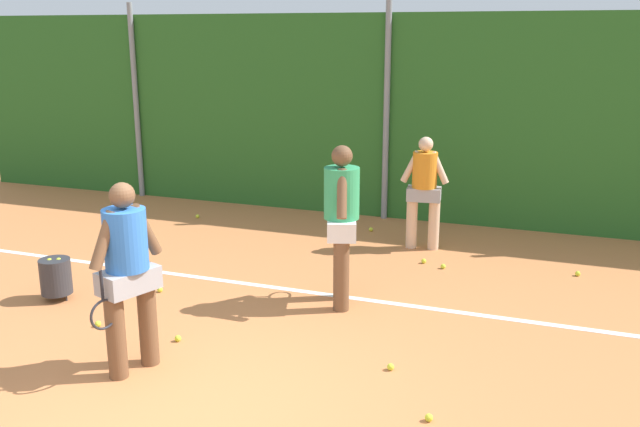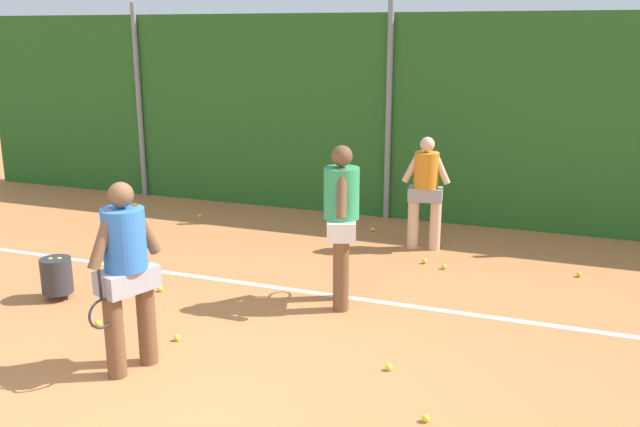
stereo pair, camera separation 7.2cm
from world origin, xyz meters
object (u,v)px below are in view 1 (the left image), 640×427
object	(u,v)px
tennis_ball_4	(198,216)
tennis_ball_6	(424,261)
player_foreground_near	(127,268)
ball_hopper	(56,276)
tennis_ball_7	(178,338)
tennis_ball_3	(98,324)
tennis_ball_0	(443,266)
tennis_ball_8	(578,274)
player_midcourt	(341,217)
player_backcourt_far	(424,187)
tennis_ball_2	(391,367)
tennis_ball_10	(160,290)
tennis_ball_1	(429,418)
tennis_ball_9	(371,229)

from	to	relation	value
tennis_ball_4	tennis_ball_6	bearing A→B (deg)	-13.81
player_foreground_near	ball_hopper	distance (m)	2.34
ball_hopper	tennis_ball_7	xyz separation A→B (m)	(1.94, -0.51, -0.26)
tennis_ball_3	tennis_ball_6	distance (m)	4.35
tennis_ball_0	tennis_ball_4	size ratio (longest dim) A/B	1.00
tennis_ball_8	player_foreground_near	bearing A→B (deg)	-133.26
tennis_ball_3	tennis_ball_4	distance (m)	4.45
ball_hopper	tennis_ball_7	world-z (taller)	ball_hopper
player_midcourt	tennis_ball_8	distance (m)	3.40
player_backcourt_far	tennis_ball_7	world-z (taller)	player_backcourt_far
tennis_ball_2	tennis_ball_3	world-z (taller)	same
player_backcourt_far	tennis_ball_8	bearing A→B (deg)	160.05
ball_hopper	tennis_ball_8	size ratio (longest dim) A/B	7.78
player_midcourt	tennis_ball_6	size ratio (longest dim) A/B	28.24
tennis_ball_8	tennis_ball_10	bearing A→B (deg)	-153.84
tennis_ball_0	tennis_ball_1	xyz separation A→B (m)	(0.56, -3.76, 0.00)
tennis_ball_4	tennis_ball_10	size ratio (longest dim) A/B	1.00
tennis_ball_6	tennis_ball_9	size ratio (longest dim) A/B	1.00
player_midcourt	tennis_ball_2	size ratio (longest dim) A/B	28.24
player_backcourt_far	player_midcourt	bearing A→B (deg)	72.19
tennis_ball_10	tennis_ball_3	bearing A→B (deg)	-93.29
tennis_ball_1	player_backcourt_far	bearing A→B (deg)	102.56
tennis_ball_0	tennis_ball_10	distance (m)	3.70
tennis_ball_6	tennis_ball_7	bearing A→B (deg)	-119.56
tennis_ball_6	player_midcourt	bearing A→B (deg)	-109.38
tennis_ball_0	tennis_ball_6	xyz separation A→B (m)	(-0.29, 0.13, 0.00)
ball_hopper	tennis_ball_3	distance (m)	1.09
player_midcourt	tennis_ball_2	distance (m)	1.97
tennis_ball_0	tennis_ball_6	distance (m)	0.32
ball_hopper	tennis_ball_6	size ratio (longest dim) A/B	7.78
tennis_ball_6	tennis_ball_9	distance (m)	1.67
player_foreground_near	player_backcourt_far	world-z (taller)	player_foreground_near
ball_hopper	tennis_ball_8	bearing A→B (deg)	27.12
tennis_ball_7	tennis_ball_10	distance (m)	1.46
player_foreground_near	tennis_ball_2	size ratio (longest dim) A/B	27.27
tennis_ball_0	tennis_ball_9	world-z (taller)	same
tennis_ball_7	tennis_ball_1	bearing A→B (deg)	-12.47
player_foreground_near	ball_hopper	world-z (taller)	player_foreground_near
tennis_ball_0	tennis_ball_6	world-z (taller)	same
player_foreground_near	tennis_ball_7	distance (m)	1.19
tennis_ball_2	tennis_ball_3	bearing A→B (deg)	-177.74
tennis_ball_4	tennis_ball_6	xyz separation A→B (m)	(4.10, -1.01, 0.00)
tennis_ball_7	tennis_ball_9	distance (m)	4.60
tennis_ball_2	tennis_ball_3	xyz separation A→B (m)	(-3.20, -0.13, 0.00)
tennis_ball_0	tennis_ball_4	xyz separation A→B (m)	(-4.39, 1.14, 0.00)
tennis_ball_2	tennis_ball_9	bearing A→B (deg)	108.22
ball_hopper	tennis_ball_9	size ratio (longest dim) A/B	7.78
player_backcourt_far	tennis_ball_3	size ratio (longest dim) A/B	24.85
tennis_ball_3	tennis_ball_9	size ratio (longest dim) A/B	1.00
player_midcourt	tennis_ball_4	world-z (taller)	player_midcourt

